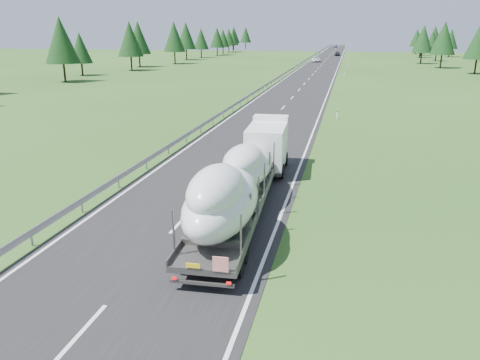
% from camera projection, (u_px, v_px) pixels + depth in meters
% --- Properties ---
extents(ground, '(400.00, 400.00, 0.00)m').
position_uv_depth(ground, '(181.00, 221.00, 22.61)').
color(ground, '#284B19').
rests_on(ground, ground).
extents(road_surface, '(10.00, 400.00, 0.02)m').
position_uv_depth(road_surface, '(319.00, 68.00, 115.47)').
color(road_surface, black).
rests_on(road_surface, ground).
extents(guardrail, '(0.10, 400.00, 0.76)m').
position_uv_depth(guardrail, '(297.00, 65.00, 116.36)').
color(guardrail, slate).
rests_on(guardrail, ground).
extents(marker_posts, '(0.13, 350.08, 1.00)m').
position_uv_depth(marker_posts, '(348.00, 55.00, 165.01)').
color(marker_posts, silver).
rests_on(marker_posts, ground).
extents(highway_sign, '(0.08, 0.90, 2.60)m').
position_uv_depth(highway_sign, '(348.00, 67.00, 94.83)').
color(highway_sign, slate).
rests_on(highway_sign, ground).
extents(tree_line_left, '(13.47, 260.25, 12.65)m').
position_uv_depth(tree_line_left, '(144.00, 39.00, 116.45)').
color(tree_line_left, black).
rests_on(tree_line_left, ground).
extents(boat_truck, '(3.19, 18.02, 3.87)m').
position_uv_depth(boat_truck, '(243.00, 174.00, 23.27)').
color(boat_truck, white).
rests_on(boat_truck, ground).
extents(distant_van, '(2.92, 5.57, 1.50)m').
position_uv_depth(distant_van, '(316.00, 59.00, 138.33)').
color(distant_van, silver).
rests_on(distant_van, ground).
extents(distant_car_dark, '(1.91, 4.72, 1.61)m').
position_uv_depth(distant_car_dark, '(337.00, 54.00, 172.89)').
color(distant_car_dark, black).
rests_on(distant_car_dark, ground).
extents(distant_car_blue, '(1.63, 4.34, 1.42)m').
position_uv_depth(distant_car_blue, '(336.00, 46.00, 259.43)').
color(distant_car_blue, '#181F45').
rests_on(distant_car_blue, ground).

